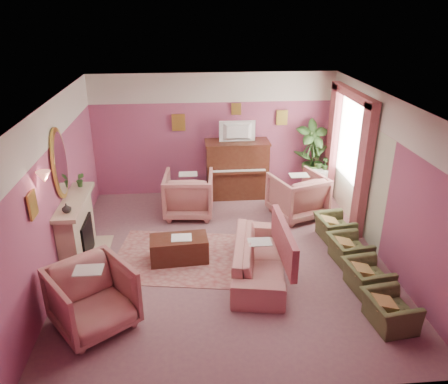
{
  "coord_description": "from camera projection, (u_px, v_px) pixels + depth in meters",
  "views": [
    {
      "loc": [
        -0.61,
        -6.67,
        4.22
      ],
      "look_at": [
        0.0,
        0.4,
        1.1
      ],
      "focal_mm": 35.0,
      "sensor_mm": 36.0,
      "label": 1
    }
  ],
  "objects": [
    {
      "name": "floor",
      "position": [
        226.0,
        257.0,
        7.83
      ],
      "size": [
        5.5,
        6.0,
        0.01
      ],
      "primitive_type": "cube",
      "color": "#845B62",
      "rests_on": "ground"
    },
    {
      "name": "ceiling",
      "position": [
        226.0,
        102.0,
        6.71
      ],
      "size": [
        5.5,
        6.0,
        0.01
      ],
      "primitive_type": "cube",
      "color": "silver",
      "rests_on": "wall_back"
    },
    {
      "name": "wall_back",
      "position": [
        214.0,
        135.0,
        10.01
      ],
      "size": [
        5.5,
        0.02,
        2.8
      ],
      "primitive_type": "cube",
      "color": "#7C4068",
      "rests_on": "floor"
    },
    {
      "name": "wall_front",
      "position": [
        252.0,
        297.0,
        4.53
      ],
      "size": [
        5.5,
        0.02,
        2.8
      ],
      "primitive_type": "cube",
      "color": "#7C4068",
      "rests_on": "floor"
    },
    {
      "name": "wall_left",
      "position": [
        57.0,
        191.0,
        7.05
      ],
      "size": [
        0.02,
        6.0,
        2.8
      ],
      "primitive_type": "cube",
      "color": "#7C4068",
      "rests_on": "floor"
    },
    {
      "name": "wall_right",
      "position": [
        385.0,
        180.0,
        7.49
      ],
      "size": [
        0.02,
        6.0,
        2.8
      ],
      "primitive_type": "cube",
      "color": "#7C4068",
      "rests_on": "floor"
    },
    {
      "name": "picture_rail_band",
      "position": [
        214.0,
        88.0,
        9.57
      ],
      "size": [
        5.5,
        0.01,
        0.65
      ],
      "primitive_type": "cube",
      "color": "beige",
      "rests_on": "wall_back"
    },
    {
      "name": "stripe_panel",
      "position": [
        355.0,
        171.0,
        8.8
      ],
      "size": [
        0.01,
        3.0,
        2.15
      ],
      "primitive_type": "cube",
      "color": "beige",
      "rests_on": "wall_right"
    },
    {
      "name": "fireplace_surround",
      "position": [
        77.0,
        231.0,
        7.59
      ],
      "size": [
        0.3,
        1.4,
        1.1
      ],
      "primitive_type": "cube",
      "color": "#C0AD8C",
      "rests_on": "floor"
    },
    {
      "name": "fireplace_inset",
      "position": [
        84.0,
        238.0,
        7.66
      ],
      "size": [
        0.18,
        0.72,
        0.68
      ],
      "primitive_type": "cube",
      "color": "black",
      "rests_on": "floor"
    },
    {
      "name": "fire_ember",
      "position": [
        87.0,
        247.0,
        7.73
      ],
      "size": [
        0.06,
        0.54,
        0.1
      ],
      "primitive_type": "cube",
      "color": "orange",
      "rests_on": "floor"
    },
    {
      "name": "mantel_shelf",
      "position": [
        74.0,
        201.0,
        7.36
      ],
      "size": [
        0.4,
        1.55,
        0.07
      ],
      "primitive_type": "cube",
      "color": "#C0AD8C",
      "rests_on": "fireplace_surround"
    },
    {
      "name": "hearth",
      "position": [
        92.0,
        257.0,
        7.82
      ],
      "size": [
        0.55,
        1.5,
        0.02
      ],
      "primitive_type": "cube",
      "color": "#C0AD8C",
      "rests_on": "floor"
    },
    {
      "name": "mirror_frame",
      "position": [
        59.0,
        164.0,
        7.08
      ],
      "size": [
        0.04,
        0.72,
        1.2
      ],
      "primitive_type": "ellipsoid",
      "color": "gold",
      "rests_on": "wall_left"
    },
    {
      "name": "mirror_glass",
      "position": [
        61.0,
        164.0,
        7.08
      ],
      "size": [
        0.01,
        0.6,
        1.06
      ],
      "primitive_type": "ellipsoid",
      "color": "white",
      "rests_on": "wall_left"
    },
    {
      "name": "sconce_shade",
      "position": [
        44.0,
        177.0,
        6.05
      ],
      "size": [
        0.2,
        0.2,
        0.16
      ],
      "primitive_type": "cone",
      "color": "#E47C63",
      "rests_on": "wall_left"
    },
    {
      "name": "piano",
      "position": [
        237.0,
        170.0,
        10.06
      ],
      "size": [
        1.4,
        0.6,
        1.3
      ],
      "primitive_type": "cube",
      "color": "#482317",
      "rests_on": "floor"
    },
    {
      "name": "piano_keyshelf",
      "position": [
        239.0,
        172.0,
        9.71
      ],
      "size": [
        1.3,
        0.12,
        0.06
      ],
      "primitive_type": "cube",
      "color": "#482317",
      "rests_on": "piano"
    },
    {
      "name": "piano_keys",
      "position": [
        239.0,
        171.0,
        9.69
      ],
      "size": [
        1.2,
        0.08,
        0.02
      ],
      "primitive_type": "cube",
      "color": "silver",
      "rests_on": "piano"
    },
    {
      "name": "piano_top",
      "position": [
        237.0,
        142.0,
        9.79
      ],
      "size": [
        1.45,
        0.65,
        0.04
      ],
      "primitive_type": "cube",
      "color": "#482317",
      "rests_on": "piano"
    },
    {
      "name": "television",
      "position": [
        238.0,
        130.0,
        9.63
      ],
      "size": [
        0.8,
        0.12,
        0.48
      ],
      "primitive_type": "imported",
      "color": "black",
      "rests_on": "piano"
    },
    {
      "name": "print_back_left",
      "position": [
        179.0,
        122.0,
        9.78
      ],
      "size": [
        0.3,
        0.03,
        0.38
      ],
      "primitive_type": "cube",
      "color": "gold",
      "rests_on": "wall_back"
    },
    {
      "name": "print_back_right",
      "position": [
        282.0,
        118.0,
        9.94
      ],
      "size": [
        0.26,
        0.03,
        0.34
      ],
      "primitive_type": "cube",
      "color": "gold",
      "rests_on": "wall_back"
    },
    {
      "name": "print_back_mid",
      "position": [
        236.0,
        109.0,
        9.77
      ],
      "size": [
        0.22,
        0.03,
        0.26
      ],
      "primitive_type": "cube",
      "color": "gold",
      "rests_on": "wall_back"
    },
    {
      "name": "print_left_wall",
      "position": [
        33.0,
        205.0,
        5.83
      ],
      "size": [
        0.03,
        0.28,
        0.36
      ],
      "primitive_type": "cube",
      "color": "gold",
      "rests_on": "wall_left"
    },
    {
      "name": "window_blind",
      "position": [
        352.0,
        137.0,
        8.78
      ],
      "size": [
        0.03,
        1.4,
        1.8
      ],
      "primitive_type": "cube",
      "color": "beige",
      "rests_on": "wall_right"
    },
    {
      "name": "curtain_left",
      "position": [
        363.0,
        172.0,
        8.09
      ],
      "size": [
        0.16,
        0.34,
        2.6
      ],
      "primitive_type": "cube",
      "color": "#97464E",
      "rests_on": "floor"
    },
    {
      "name": "curtain_right",
      "position": [
        332.0,
        143.0,
        9.77
      ],
      "size": [
        0.16,
        0.34,
        2.6
      ],
      "primitive_type": "cube",
      "color": "#97464E",
      "rests_on": "floor"
    },
    {
      "name": "pelmet",
      "position": [
        354.0,
        95.0,
        8.43
      ],
      "size": [
        0.16,
        2.2,
        0.16
      ],
      "primitive_type": "cube",
      "color": "#97464E",
      "rests_on": "wall_right"
    },
    {
      "name": "mantel_plant",
      "position": [
        80.0,
        180.0,
        7.8
      ],
      "size": [
        0.16,
        0.16,
        0.28
      ],
      "primitive_type": "imported",
      "color": "#2A4E20",
      "rests_on": "mantel_shelf"
    },
    {
      "name": "mantel_vase",
      "position": [
        66.0,
        208.0,
        6.86
      ],
      "size": [
        0.16,
        0.16,
        0.16
      ],
      "primitive_type": "imported",
      "color": "beige",
      "rests_on": "mantel_shelf"
    },
    {
      "name": "area_rug",
      "position": [
        185.0,
        257.0,
        7.82
      ],
      "size": [
        2.76,
        2.18,
        0.01
      ],
      "primitive_type": "cube",
      "rotation": [
        0.0,
        0.0,
        -0.16
      ],
      "color": "#A56763",
      "rests_on": "floor"
    },
    {
      "name": "coffee_table",
      "position": [
        179.0,
        249.0,
        7.66
      ],
      "size": [
        1.03,
        0.57,
        0.45
      ],
      "primitive_type": "cube",
      "rotation": [
        0.0,
        0.0,
        0.07
      ],
      "color": "#422015",
      "rests_on": "floor"
    },
    {
      "name": "table_paper",
      "position": [
        181.0,
        238.0,
        7.57
      ],
      "size": [
        0.35,
        0.28,
        0.01
      ],
      "primitive_type": "cube",
      "color": "white",
      "rests_on": "coffee_table"
    },
    {
      "name": "sofa",
      "position": [
        259.0,
        251.0,
        7.21
      ],
      "size": [
        0.7,
        2.1,
        0.85
      ],
      "primitive_type": "imported",
      "color": "#B5746D",
      "rests_on": "floor"
    },
    {
      "name": "sofa_throw",
      "position": [
        284.0,
        241.0,
        7.17
      ],
      "size": [
        0.11,
        1.59,
        0.58
      ],
      "primitive_type": "cube",
      "color": "#97464E",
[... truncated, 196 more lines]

